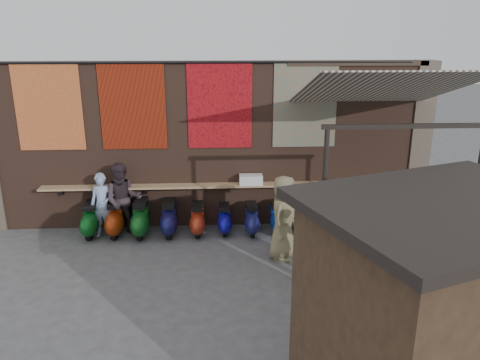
% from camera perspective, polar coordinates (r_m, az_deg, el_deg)
% --- Properties ---
extents(ground, '(70.00, 70.00, 0.00)m').
position_cam_1_polar(ground, '(9.58, -3.85, -11.35)').
color(ground, '#474749').
rests_on(ground, ground).
extents(brick_wall, '(10.00, 0.40, 4.00)m').
position_cam_1_polar(brick_wall, '(11.40, -3.94, 4.20)').
color(brick_wall, brown).
rests_on(brick_wall, ground).
extents(pier_right, '(0.50, 0.50, 4.00)m').
position_cam_1_polar(pier_right, '(12.46, 20.80, 4.24)').
color(pier_right, '#4C4238').
rests_on(pier_right, ground).
extents(eating_counter, '(8.00, 0.32, 0.05)m').
position_cam_1_polar(eating_counter, '(11.28, -3.86, -0.69)').
color(eating_counter, '#9E7A51').
rests_on(eating_counter, brick_wall).
extents(shelf_box, '(0.55, 0.29, 0.23)m').
position_cam_1_polar(shelf_box, '(11.24, 1.34, 0.04)').
color(shelf_box, white).
rests_on(shelf_box, eating_counter).
extents(tapestry_redgold, '(1.50, 0.02, 2.00)m').
position_cam_1_polar(tapestry_redgold, '(11.62, -22.30, 8.22)').
color(tapestry_redgold, maroon).
rests_on(tapestry_redgold, brick_wall).
extents(tapestry_sun, '(1.50, 0.02, 2.00)m').
position_cam_1_polar(tapestry_sun, '(11.15, -12.93, 8.74)').
color(tapestry_sun, red).
rests_on(tapestry_sun, brick_wall).
extents(tapestry_orange, '(1.50, 0.02, 2.00)m').
position_cam_1_polar(tapestry_orange, '(10.99, -2.48, 9.04)').
color(tapestry_orange, '#B31616').
rests_on(tapestry_orange, brick_wall).
extents(tapestry_multi, '(1.50, 0.02, 2.00)m').
position_cam_1_polar(tapestry_multi, '(11.20, 7.94, 9.05)').
color(tapestry_multi, '#246D84').
rests_on(tapestry_multi, brick_wall).
extents(hang_rail, '(9.50, 0.06, 0.06)m').
position_cam_1_polar(hang_rail, '(10.88, -4.17, 14.11)').
color(hang_rail, black).
rests_on(hang_rail, brick_wall).
extents(scooter_stool_0, '(0.38, 0.84, 0.80)m').
position_cam_1_polar(scooter_stool_0, '(11.63, -17.66, -4.62)').
color(scooter_stool_0, '#0C551B').
rests_on(scooter_stool_0, ground).
extents(scooter_stool_1, '(0.39, 0.88, 0.83)m').
position_cam_1_polar(scooter_stool_1, '(11.50, -14.89, -4.54)').
color(scooter_stool_1, '#922B0B').
rests_on(scooter_stool_1, ground).
extents(scooter_stool_2, '(0.40, 0.90, 0.85)m').
position_cam_1_polar(scooter_stool_2, '(11.32, -11.96, -4.61)').
color(scooter_stool_2, '#10541B').
rests_on(scooter_stool_2, ground).
extents(scooter_stool_3, '(0.39, 0.86, 0.82)m').
position_cam_1_polar(scooter_stool_3, '(11.26, -8.59, -4.63)').
color(scooter_stool_3, '#15144C').
rests_on(scooter_stool_3, ground).
extents(scooter_stool_4, '(0.35, 0.78, 0.74)m').
position_cam_1_polar(scooter_stool_4, '(11.22, -5.19, -4.81)').
color(scooter_stool_4, '#A22C15').
rests_on(scooter_stool_4, ground).
extents(scooter_stool_5, '(0.32, 0.72, 0.68)m').
position_cam_1_polar(scooter_stool_5, '(11.27, -1.91, -4.80)').
color(scooter_stool_5, '#0F0D95').
rests_on(scooter_stool_5, ground).
extents(scooter_stool_6, '(0.34, 0.76, 0.72)m').
position_cam_1_polar(scooter_stool_6, '(11.22, 1.41, -4.79)').
color(scooter_stool_6, navy).
rests_on(scooter_stool_6, ground).
extents(scooter_stool_7, '(0.35, 0.77, 0.73)m').
position_cam_1_polar(scooter_stool_7, '(11.31, 4.54, -4.61)').
color(scooter_stool_7, navy).
rests_on(scooter_stool_7, ground).
extents(scooter_stool_8, '(0.38, 0.84, 0.80)m').
position_cam_1_polar(scooter_stool_8, '(11.39, 7.50, -4.38)').
color(scooter_stool_8, black).
rests_on(scooter_stool_8, ground).
extents(scooter_stool_9, '(0.34, 0.76, 0.72)m').
position_cam_1_polar(scooter_stool_9, '(11.56, 10.59, -4.42)').
color(scooter_stool_9, black).
rests_on(scooter_stool_9, ground).
extents(diner_left, '(0.59, 0.41, 1.55)m').
position_cam_1_polar(diner_left, '(11.39, -16.40, -2.96)').
color(diner_left, '#8DA3CE').
rests_on(diner_left, ground).
extents(diner_right, '(0.96, 0.80, 1.78)m').
position_cam_1_polar(diner_right, '(11.25, -14.05, -2.39)').
color(diner_right, '#33272E').
rests_on(diner_right, ground).
extents(shopper_navy, '(1.00, 0.74, 1.57)m').
position_cam_1_polar(shopper_navy, '(9.04, 10.47, -7.88)').
color(shopper_navy, '#1A1632').
rests_on(shopper_navy, ground).
extents(shopper_grey, '(1.32, 1.20, 1.78)m').
position_cam_1_polar(shopper_grey, '(9.51, 27.04, -7.60)').
color(shopper_grey, '#545358').
rests_on(shopper_grey, ground).
extents(shopper_tan, '(0.94, 1.06, 1.83)m').
position_cam_1_polar(shopper_tan, '(9.88, 5.32, -4.58)').
color(shopper_tan, olive).
rests_on(shopper_tan, ground).
extents(market_stall, '(3.13, 2.73, 2.84)m').
position_cam_1_polar(market_stall, '(5.98, 22.58, -16.36)').
color(market_stall, black).
rests_on(market_stall, ground).
extents(stall_roof, '(3.52, 3.12, 0.12)m').
position_cam_1_polar(stall_roof, '(5.34, 24.42, -2.96)').
color(stall_roof, black).
rests_on(stall_roof, market_stall).
extents(stall_sign, '(1.14, 0.44, 0.50)m').
position_cam_1_polar(stall_sign, '(6.31, 16.80, -7.24)').
color(stall_sign, gold).
rests_on(stall_sign, market_stall).
extents(stall_shelf, '(2.08, 0.83, 0.06)m').
position_cam_1_polar(stall_shelf, '(6.79, 16.02, -15.09)').
color(stall_shelf, '#473321').
rests_on(stall_shelf, market_stall).
extents(awning_canvas, '(3.20, 3.28, 0.97)m').
position_cam_1_polar(awning_canvas, '(9.93, 16.76, 10.62)').
color(awning_canvas, beige).
rests_on(awning_canvas, brick_wall).
extents(awning_ledger, '(3.30, 0.08, 0.12)m').
position_cam_1_polar(awning_ledger, '(11.40, 14.24, 13.64)').
color(awning_ledger, '#33261C').
rests_on(awning_ledger, brick_wall).
extents(awning_header, '(3.00, 0.08, 0.08)m').
position_cam_1_polar(awning_header, '(8.61, 19.78, 6.20)').
color(awning_header, black).
rests_on(awning_header, awning_post_left).
extents(awning_post_left, '(0.09, 0.09, 3.10)m').
position_cam_1_polar(awning_post_left, '(8.59, 10.07, -3.69)').
color(awning_post_left, black).
rests_on(awning_post_left, ground).
extents(awning_post_right, '(0.09, 0.09, 3.10)m').
position_cam_1_polar(awning_post_right, '(9.62, 26.56, -3.01)').
color(awning_post_right, black).
rests_on(awning_post_right, ground).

